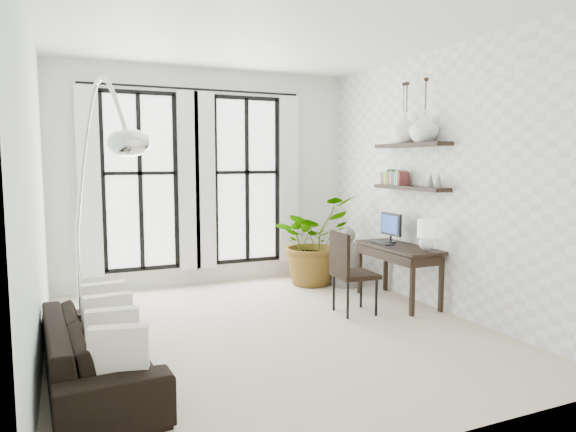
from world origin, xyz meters
TOP-DOWN VIEW (x-y plane):
  - floor at (0.00, 0.00)m, footprint 5.00×5.00m
  - ceiling at (0.00, 0.00)m, footprint 5.00×5.00m
  - wall_left at (-2.25, 0.00)m, footprint 0.00×5.00m
  - wall_right at (2.25, 0.00)m, footprint 0.00×5.00m
  - wall_back at (0.00, 2.50)m, footprint 4.50×0.00m
  - windows at (-0.20, 2.43)m, footprint 3.26×0.13m
  - wall_shelves at (2.11, 0.42)m, footprint 0.25×1.30m
  - sofa at (-1.80, -0.73)m, footprint 0.89×2.01m
  - throw_pillows at (-1.70, -0.73)m, footprint 0.40×1.52m
  - plant at (1.39, 1.77)m, footprint 1.51×1.42m
  - desk at (1.95, 0.33)m, footprint 0.54×1.27m
  - desk_chair at (1.09, 0.20)m, footprint 0.50×0.50m
  - arc_lamp at (-1.70, -0.15)m, footprint 0.77×1.46m
  - buddha at (1.82, 1.48)m, footprint 0.49×0.49m
  - vase_a at (2.11, 0.13)m, footprint 0.37×0.37m
  - vase_b at (2.11, 0.53)m, footprint 0.37×0.37m

SIDE VIEW (x-z plane):
  - floor at x=0.00m, z-range 0.00..0.00m
  - sofa at x=-1.80m, z-range 0.00..0.57m
  - buddha at x=1.82m, z-range -0.07..0.80m
  - throw_pillows at x=-1.70m, z-range 0.30..0.70m
  - desk_chair at x=1.09m, z-range 0.07..1.07m
  - plant at x=1.39m, z-range 0.00..1.33m
  - desk at x=1.95m, z-range 0.14..1.28m
  - windows at x=-0.20m, z-range 0.24..2.88m
  - wall_left at x=-2.25m, z-range -0.90..4.10m
  - wall_right at x=2.25m, z-range -0.90..4.10m
  - wall_back at x=0.00m, z-range -0.65..3.85m
  - wall_shelves at x=2.11m, z-range 1.43..2.03m
  - arc_lamp at x=-1.70m, z-range 0.69..3.27m
  - vase_a at x=2.11m, z-range 2.07..2.46m
  - vase_b at x=2.11m, z-range 2.07..2.46m
  - ceiling at x=0.00m, z-range 3.20..3.20m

